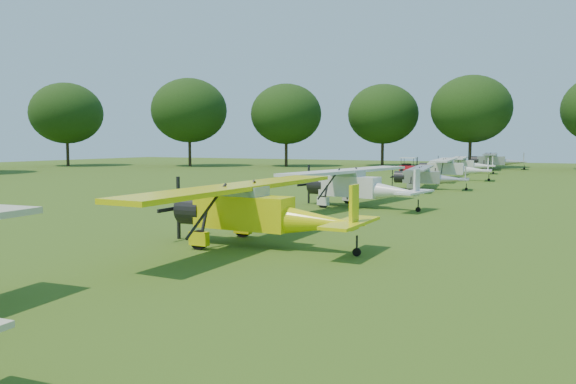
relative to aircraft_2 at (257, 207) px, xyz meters
name	(u,v)px	position (x,y,z in m)	size (l,w,h in m)	color
ground	(329,215)	(-0.90, 8.70, -1.35)	(160.00, 160.00, 0.00)	#345515
tree_belt	(405,43)	(2.67, 8.86, 6.68)	(137.36, 130.27, 14.52)	#322413
aircraft_2	(257,207)	(0.00, 0.00, 0.00)	(7.37, 11.70, 2.31)	yellow
aircraft_3	(358,183)	(-0.83, 12.60, -0.03)	(7.26, 11.48, 2.26)	silver
aircraft_4	(427,175)	(-0.08, 26.12, -0.29)	(5.82, 9.23, 1.81)	#B8B8BC
aircraft_5	(451,167)	(-0.41, 37.42, -0.10)	(6.87, 10.94, 2.15)	silver
aircraft_6	(464,163)	(-1.20, 49.66, -0.19)	(6.38, 10.16, 1.99)	silver
aircraft_7	(495,159)	(0.79, 61.82, -0.03)	(7.21, 11.48, 2.26)	#B8B8BC
golf_cart	(408,167)	(-7.87, 50.54, -0.78)	(2.11, 1.44, 1.70)	red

